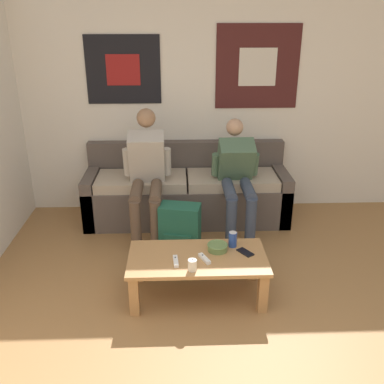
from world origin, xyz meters
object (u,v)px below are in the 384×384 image
ceramic_bowl (218,247)px  pillar_candle (192,265)px  drink_can_blue (233,239)px  game_controller_near_left (204,259)px  person_seated_adult (147,171)px  backpack (180,231)px  game_controller_near_right (176,261)px  cell_phone (245,252)px  coffee_table (197,263)px  person_seated_teen (237,175)px  couch (187,193)px

ceramic_bowl → pillar_candle: pillar_candle is taller
ceramic_bowl → drink_can_blue: drink_can_blue is taller
game_controller_near_left → ceramic_bowl: bearing=51.4°
ceramic_bowl → person_seated_adult: bearing=121.5°
ceramic_bowl → backpack: bearing=117.2°
person_seated_adult → game_controller_near_left: 1.25m
backpack → game_controller_near_left: bearing=-75.7°
game_controller_near_left → person_seated_adult: bearing=113.7°
ceramic_bowl → game_controller_near_right: ceramic_bowl is taller
drink_can_blue → game_controller_near_right: drink_can_blue is taller
backpack → cell_phone: bearing=-50.6°
coffee_table → pillar_candle: (-0.05, -0.19, 0.10)m
person_seated_teen → game_controller_near_left: bearing=-109.0°
couch → ceramic_bowl: couch is taller
drink_can_blue → cell_phone: (0.09, -0.11, -0.06)m
cell_phone → person_seated_teen: bearing=86.5°
couch → coffee_table: 1.39m
backpack → cell_phone: size_ratio=3.20×
coffee_table → backpack: backpack is taller
backpack → game_controller_near_left: (0.18, -0.70, 0.13)m
coffee_table → pillar_candle: 0.22m
game_controller_near_right → backpack: bearing=87.0°
couch → pillar_candle: couch is taller
drink_can_blue → coffee_table: bearing=-153.1°
person_seated_teen → drink_can_blue: person_seated_teen is taller
person_seated_teen → coffee_table: bearing=-112.2°
game_controller_near_left → cell_phone: size_ratio=0.97×
couch → backpack: 0.76m
ceramic_bowl → game_controller_near_right: bearing=-153.0°
coffee_table → person_seated_adult: person_seated_adult is taller
person_seated_adult → person_seated_teen: size_ratio=1.11×
person_seated_adult → game_controller_near_left: (0.49, -1.11, -0.30)m
backpack → cell_phone: backpack is taller
drink_can_blue → game_controller_near_right: 0.51m
game_controller_near_left → game_controller_near_right: size_ratio=0.99×
couch → backpack: (-0.08, -0.75, -0.06)m
person_seated_teen → couch: bearing=145.1°
couch → cell_phone: (0.42, -1.35, 0.07)m
game_controller_near_right → drink_can_blue: bearing=26.6°
ceramic_bowl → drink_can_blue: (0.12, 0.06, 0.03)m
game_controller_near_right → pillar_candle: bearing=-41.6°
person_seated_adult → game_controller_near_left: size_ratio=8.36×
couch → cell_phone: 1.42m
coffee_table → backpack: bearing=101.2°
backpack → person_seated_adult: bearing=126.9°
backpack → game_controller_near_right: size_ratio=3.27×
person_seated_adult → person_seated_teen: 0.87m
couch → person_seated_adult: 0.64m
coffee_table → backpack: 0.66m
coffee_table → cell_phone: bearing=6.1°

